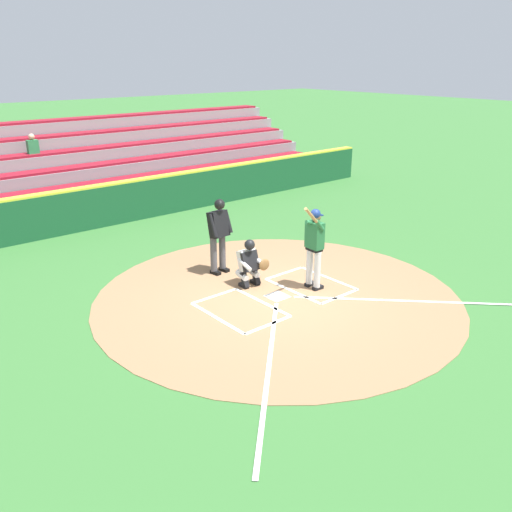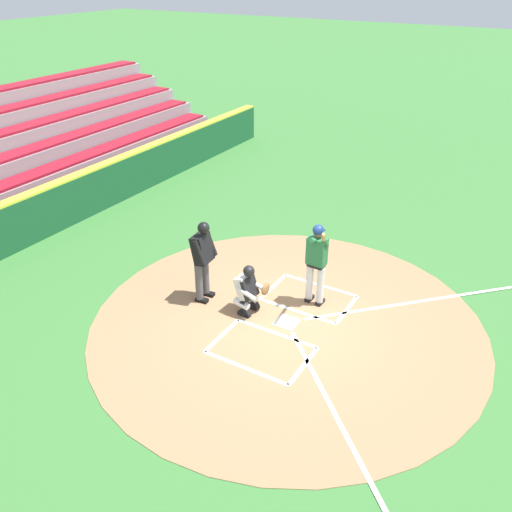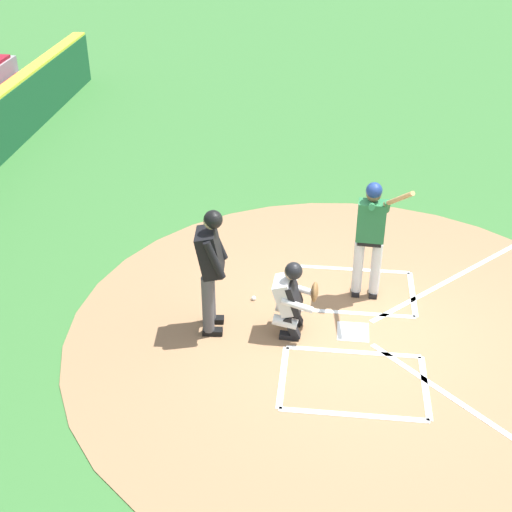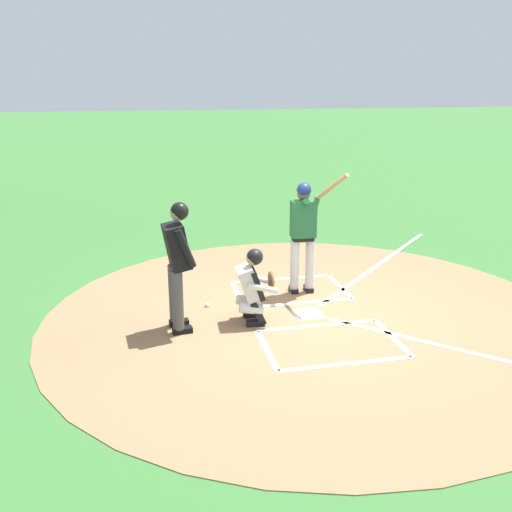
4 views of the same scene
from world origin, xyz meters
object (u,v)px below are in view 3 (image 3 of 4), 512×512
object	(u,v)px
catcher	(292,296)
baseball	(254,298)
batter	(371,233)
plate_umpire	(210,263)

from	to	relation	value
catcher	baseball	xyz separation A→B (m)	(-0.70, -0.60, -0.55)
batter	baseball	distance (m)	1.99
plate_umpire	catcher	bearing A→B (deg)	93.13
batter	catcher	size ratio (longest dim) A/B	1.88
plate_umpire	baseball	world-z (taller)	plate_umpire
plate_umpire	baseball	xyz separation A→B (m)	(-0.76, 0.49, -1.04)
catcher	baseball	world-z (taller)	catcher
catcher	baseball	bearing A→B (deg)	-139.04
batter	plate_umpire	xyz separation A→B (m)	(1.05, -2.14, -0.02)
catcher	baseball	distance (m)	1.07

